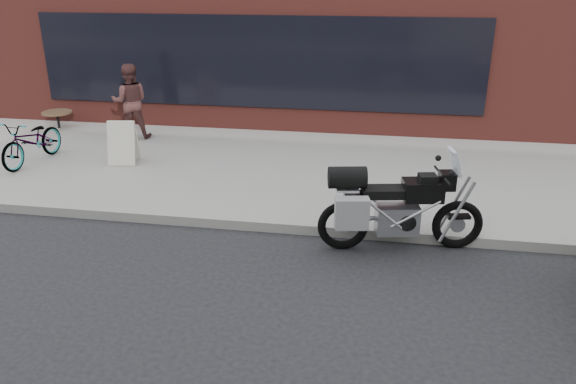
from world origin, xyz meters
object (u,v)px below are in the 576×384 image
bicycle_front (32,141)px  sandwich_sign (123,142)px  cafe_table (57,113)px  motorcycle (391,208)px  cafe_patron_left (130,102)px

bicycle_front → sandwich_sign: size_ratio=2.01×
bicycle_front → cafe_table: 2.59m
motorcycle → bicycle_front: 7.05m
bicycle_front → cafe_patron_left: (1.14, 1.93, 0.38)m
motorcycle → sandwich_sign: bearing=142.7°
sandwich_sign → cafe_table: (-2.62, 2.12, -0.05)m
motorcycle → sandwich_sign: (-5.01, 2.50, -0.06)m
motorcycle → cafe_table: motorcycle is taller
motorcycle → bicycle_front: size_ratio=1.37×
bicycle_front → sandwich_sign: 1.71m
motorcycle → cafe_patron_left: 6.94m
sandwich_sign → motorcycle: bearing=-35.3°
bicycle_front → sandwich_sign: bearing=15.4°
sandwich_sign → bicycle_front: bearing=-178.8°
sandwich_sign → cafe_table: size_ratio=1.20×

